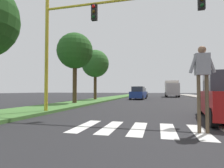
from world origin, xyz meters
TOP-DOWN VIEW (x-y plane):
  - ground_plane at (0.00, 30.00)m, footprint 140.00×140.00m
  - crosswalk at (0.00, 7.75)m, footprint 4.95×2.20m
  - median_strip at (-6.85, 28.00)m, footprint 3.19×64.00m
  - tree_mid at (-6.83, 16.35)m, footprint 3.11×3.11m
  - tree_far at (-7.19, 22.66)m, footprint 3.32×3.32m
  - sidewalk_right at (7.56, 28.00)m, footprint 3.00×64.00m
  - traffic_light_gantry at (-2.90, 10.35)m, footprint 9.01×0.30m
  - pedestrian_performer at (1.41, 7.60)m, footprint 0.75×0.29m
  - sedan_midblock at (-2.46, 27.24)m, footprint 2.06×4.60m
  - sedan_distant at (-2.80, 35.35)m, footprint 2.10×4.54m
  - truck_box_delivery at (2.73, 38.37)m, footprint 2.40×6.20m

SIDE VIEW (x-z plane):
  - ground_plane at x=0.00m, z-range 0.00..0.00m
  - crosswalk at x=0.00m, z-range 0.00..0.01m
  - median_strip at x=-6.85m, z-range 0.00..0.15m
  - sidewalk_right at x=7.56m, z-range 0.00..0.15m
  - sedan_distant at x=-2.80m, z-range -0.06..1.60m
  - sedan_midblock at x=-2.46m, z-range -0.07..1.69m
  - truck_box_delivery at x=2.73m, z-range 0.08..3.18m
  - pedestrian_performer at x=1.41m, z-range 0.42..2.91m
  - traffic_light_gantry at x=-2.90m, z-range 1.36..7.36m
  - tree_far at x=-7.19m, z-range 1.46..7.45m
  - tree_mid at x=-6.83m, z-range 1.59..7.68m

